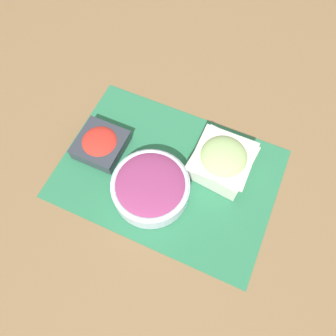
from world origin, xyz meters
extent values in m
plane|color=olive|center=(0.00, 0.00, 0.00)|extent=(3.00, 3.00, 0.00)
cube|color=#2D7A51|center=(0.00, 0.00, 0.00)|extent=(0.57, 0.40, 0.00)
cube|color=#333842|center=(-0.20, -0.01, 0.02)|extent=(0.12, 0.12, 0.04)
cube|color=#333842|center=(-0.20, -0.01, 0.04)|extent=(0.13, 0.13, 0.00)
ellipsoid|color=red|center=(-0.20, -0.01, 0.04)|extent=(0.10, 0.10, 0.03)
cube|color=silver|center=(0.12, 0.07, 0.03)|extent=(0.16, 0.16, 0.06)
cube|color=silver|center=(0.12, 0.07, 0.07)|extent=(0.15, 0.15, 0.00)
ellipsoid|color=#A8CC7F|center=(0.12, 0.07, 0.06)|extent=(0.12, 0.12, 0.05)
cylinder|color=silver|center=(-0.02, -0.07, 0.03)|extent=(0.20, 0.20, 0.05)
torus|color=silver|center=(-0.02, -0.07, 0.06)|extent=(0.19, 0.19, 0.01)
ellipsoid|color=#93386B|center=(-0.02, -0.07, 0.06)|extent=(0.18, 0.18, 0.03)
camera|label=1|loc=(0.15, -0.33, 0.80)|focal=35.00mm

